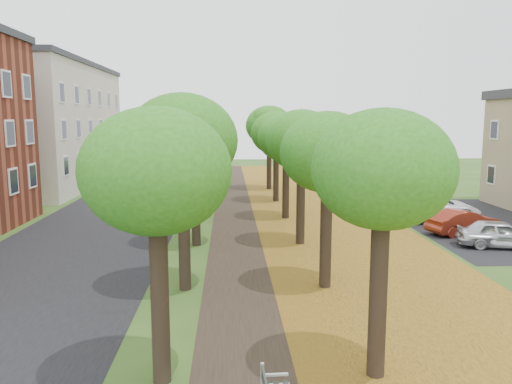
{
  "coord_description": "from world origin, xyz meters",
  "views": [
    {
      "loc": [
        -0.69,
        -10.43,
        5.78
      ],
      "look_at": [
        0.52,
        11.61,
        2.5
      ],
      "focal_mm": 35.0,
      "sensor_mm": 36.0,
      "label": 1
    }
  ],
  "objects": [
    {
      "name": "car_red",
      "position": [
        11.05,
        13.5,
        0.62
      ],
      "size": [
        3.97,
        2.3,
        1.24
      ],
      "primitive_type": "imported",
      "rotation": [
        0.0,
        0.0,
        1.85
      ],
      "color": "maroon",
      "rests_on": "ground"
    },
    {
      "name": "building_cream",
      "position": [
        -17.0,
        33.0,
        5.21
      ],
      "size": [
        10.3,
        20.3,
        10.4
      ],
      "color": "beige",
      "rests_on": "ground"
    },
    {
      "name": "tree_row_west",
      "position": [
        -2.2,
        15.0,
        4.72
      ],
      "size": [
        3.46,
        33.46,
        6.23
      ],
      "color": "black",
      "rests_on": "ground"
    },
    {
      "name": "car_silver",
      "position": [
        11.49,
        10.82,
        0.63
      ],
      "size": [
        3.91,
        2.22,
        1.26
      ],
      "primitive_type": "imported",
      "rotation": [
        0.0,
        0.0,
        1.36
      ],
      "color": "silver",
      "rests_on": "ground"
    },
    {
      "name": "parking_lot",
      "position": [
        13.5,
        16.0,
        0.0
      ],
      "size": [
        9.0,
        16.0,
        0.01
      ],
      "primitive_type": "cube",
      "color": "black",
      "rests_on": "ground"
    },
    {
      "name": "tree_row_east",
      "position": [
        2.6,
        15.0,
        4.72
      ],
      "size": [
        3.46,
        33.46,
        6.23
      ],
      "color": "black",
      "rests_on": "ground"
    },
    {
      "name": "leaf_verge",
      "position": [
        5.0,
        15.0,
        0.01
      ],
      "size": [
        7.5,
        70.0,
        0.01
      ],
      "primitive_type": "cube",
      "color": "#A16E1D",
      "rests_on": "ground"
    },
    {
      "name": "ground",
      "position": [
        0.0,
        0.0,
        0.0
      ],
      "size": [
        120.0,
        120.0,
        0.0
      ],
      "primitive_type": "plane",
      "color": "#2D4C19",
      "rests_on": "ground"
    },
    {
      "name": "footpath",
      "position": [
        0.0,
        15.0,
        0.0
      ],
      "size": [
        3.2,
        70.0,
        0.01
      ],
      "primitive_type": "cube",
      "color": "black",
      "rests_on": "ground"
    },
    {
      "name": "car_white",
      "position": [
        11.0,
        17.17,
        0.72
      ],
      "size": [
        5.53,
        3.26,
        1.44
      ],
      "primitive_type": "imported",
      "rotation": [
        0.0,
        0.0,
        1.4
      ],
      "color": "silver",
      "rests_on": "ground"
    },
    {
      "name": "street_asphalt",
      "position": [
        -7.5,
        15.0,
        0.0
      ],
      "size": [
        8.0,
        70.0,
        0.01
      ],
      "primitive_type": "cube",
      "color": "black",
      "rests_on": "ground"
    },
    {
      "name": "car_grey",
      "position": [
        11.0,
        17.18,
        0.74
      ],
      "size": [
        5.48,
        3.84,
        1.47
      ],
      "primitive_type": "imported",
      "rotation": [
        0.0,
        0.0,
        1.96
      ],
      "color": "#37383D",
      "rests_on": "ground"
    }
  ]
}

